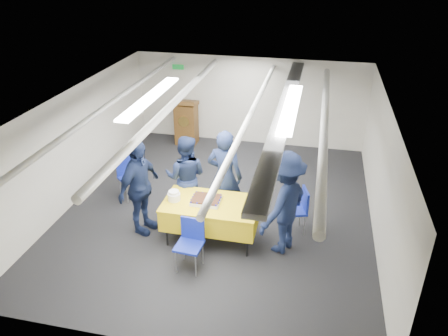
{
  "coord_description": "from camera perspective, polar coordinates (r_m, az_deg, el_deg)",
  "views": [
    {
      "loc": [
        1.74,
        -7.34,
        4.8
      ],
      "look_at": [
        0.15,
        -0.2,
        1.05
      ],
      "focal_mm": 35.0,
      "sensor_mm": 36.0,
      "label": 1
    }
  ],
  "objects": [
    {
      "name": "podium",
      "position": [
        11.68,
        -4.94,
        6.06
      ],
      "size": [
        0.62,
        0.53,
        1.25
      ],
      "color": "brown",
      "rests_on": "ground"
    },
    {
      "name": "sailor_b",
      "position": [
        8.38,
        -5.0,
        -1.18
      ],
      "size": [
        0.86,
        0.7,
        1.68
      ],
      "primitive_type": "imported",
      "rotation": [
        0.0,
        0.0,
        3.22
      ],
      "color": "black",
      "rests_on": "ground"
    },
    {
      "name": "sheet_cake",
      "position": [
        7.67,
        -2.36,
        -4.2
      ],
      "size": [
        0.52,
        0.4,
        0.09
      ],
      "color": "white",
      "rests_on": "serving_table"
    },
    {
      "name": "ground",
      "position": [
        8.94,
        -0.65,
        -5.33
      ],
      "size": [
        7.0,
        7.0,
        0.0
      ],
      "primitive_type": "plane",
      "color": "black",
      "rests_on": "ground"
    },
    {
      "name": "sailor_c",
      "position": [
        7.99,
        -10.98,
        -2.56
      ],
      "size": [
        0.71,
        1.14,
        1.82
      ],
      "primitive_type": "imported",
      "rotation": [
        0.0,
        0.0,
        1.31
      ],
      "color": "black",
      "rests_on": "ground"
    },
    {
      "name": "plate_stack_left",
      "position": [
        7.75,
        -6.55,
        -3.63
      ],
      "size": [
        0.23,
        0.23,
        0.18
      ],
      "color": "white",
      "rests_on": "serving_table"
    },
    {
      "name": "sailor_d",
      "position": [
        7.43,
        7.81,
        -4.56
      ],
      "size": [
        1.15,
        1.38,
        1.86
      ],
      "primitive_type": "imported",
      "rotation": [
        0.0,
        0.0,
        -2.03
      ],
      "color": "black",
      "rests_on": "ground"
    },
    {
      "name": "chair_right",
      "position": [
        8.14,
        9.76,
        -4.92
      ],
      "size": [
        0.52,
        0.52,
        0.87
      ],
      "color": "gray",
      "rests_on": "ground"
    },
    {
      "name": "plate_stack_right",
      "position": [
        7.45,
        4.12,
        -4.91
      ],
      "size": [
        0.21,
        0.21,
        0.18
      ],
      "color": "white",
      "rests_on": "serving_table"
    },
    {
      "name": "room_shell",
      "position": [
        8.46,
        0.53,
        6.47
      ],
      "size": [
        6.0,
        7.0,
        2.3
      ],
      "color": "silver",
      "rests_on": "ground"
    },
    {
      "name": "chair_left",
      "position": [
        9.35,
        -12.42,
        -0.69
      ],
      "size": [
        0.59,
        0.59,
        0.87
      ],
      "color": "gray",
      "rests_on": "ground"
    },
    {
      "name": "serving_table",
      "position": [
        7.78,
        -1.7,
        -5.88
      ],
      "size": [
        1.68,
        0.95,
        0.77
      ],
      "color": "black",
      "rests_on": "ground"
    },
    {
      "name": "chair_near",
      "position": [
        7.22,
        -4.37,
        -9.21
      ],
      "size": [
        0.45,
        0.45,
        0.87
      ],
      "color": "gray",
      "rests_on": "ground"
    },
    {
      "name": "sailor_a",
      "position": [
        8.17,
        0.1,
        -1.13
      ],
      "size": [
        0.71,
        0.5,
        1.86
      ],
      "primitive_type": "imported",
      "rotation": [
        0.0,
        0.0,
        3.06
      ],
      "color": "black",
      "rests_on": "ground"
    }
  ]
}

